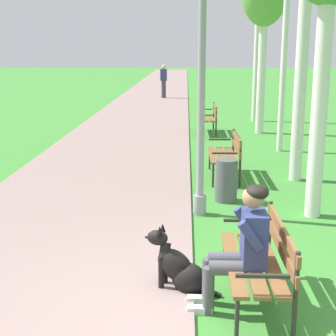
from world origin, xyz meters
TOP-DOWN VIEW (x-y plane):
  - ground_plane at (0.00, 0.00)m, footprint 120.00×120.00m
  - paved_path at (-1.92, 24.00)m, footprint 3.51×60.00m
  - park_bench_near at (0.48, 0.45)m, footprint 0.55×1.50m
  - park_bench_mid at (0.53, 5.44)m, footprint 0.55×1.50m
  - park_bench_far at (0.40, 10.67)m, footprint 0.55×1.50m
  - person_seated_on_near_bench at (0.27, 0.35)m, footprint 0.74×0.49m
  - dog_black at (-0.32, 0.70)m, footprint 0.81×0.41m
  - lamp_post_near at (-0.05, 3.20)m, footprint 0.24×0.24m
  - litter_bin at (0.41, 3.90)m, footprint 0.36×0.36m
  - pedestrian_distant at (-1.38, 21.05)m, footprint 0.32×0.22m

SIDE VIEW (x-z plane):
  - ground_plane at x=0.00m, z-range 0.00..0.00m
  - paved_path at x=-1.92m, z-range 0.00..0.04m
  - dog_black at x=-0.32m, z-range -0.09..0.61m
  - litter_bin at x=0.41m, z-range 0.00..0.70m
  - park_bench_near at x=0.48m, z-range 0.09..0.94m
  - park_bench_mid at x=0.53m, z-range 0.09..0.94m
  - park_bench_far at x=0.40m, z-range 0.09..0.94m
  - person_seated_on_near_bench at x=0.27m, z-range 0.06..1.31m
  - pedestrian_distant at x=-1.38m, z-range 0.02..1.67m
  - lamp_post_near at x=-0.05m, z-range 0.07..4.47m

